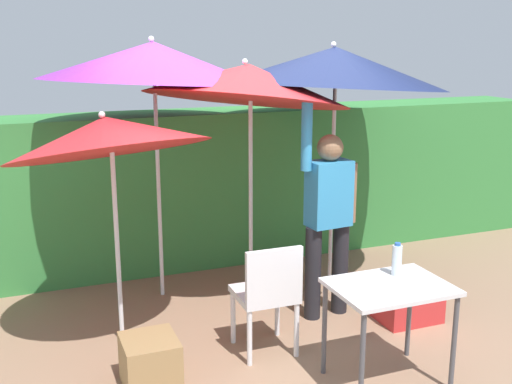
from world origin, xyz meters
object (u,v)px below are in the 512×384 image
Objects in this scene: umbrella_orange at (248,83)px; cooler_box at (407,299)px; umbrella_yellow at (107,135)px; umbrella_navy at (153,62)px; umbrella_rainbow at (334,67)px; crate_cardboard at (150,362)px; bottle_water at (397,260)px; folding_table at (390,297)px; person_vendor at (328,212)px; chair_plastic at (268,292)px.

cooler_box is at bearing -40.25° from umbrella_orange.
umbrella_navy is (0.54, 0.82, 0.49)m from umbrella_yellow.
umbrella_navy reaches higher than umbrella_rainbow.
crate_cardboard is 1.66× the size of bottle_water.
umbrella_rainbow is 2.11m from bottle_water.
folding_table is at bearing -77.63° from umbrella_orange.
umbrella_yellow is at bearing 175.34° from person_vendor.
person_vendor is 1.00m from bottle_water.
person_vendor is 1.02m from cooler_box.
bottle_water is (1.81, -1.14, -0.83)m from umbrella_yellow.
umbrella_yellow is at bearing 149.56° from chair_plastic.
umbrella_yellow is 2.86m from cooler_box.
bottle_water is at bearing -88.69° from person_vendor.
bottle_water is (-0.58, -0.66, 0.66)m from cooler_box.
umbrella_orange reaches higher than chair_plastic.
person_vendor is 7.83× the size of bottle_water.
umbrella_yellow is 1.94m from person_vendor.
bottle_water is at bearing -71.91° from umbrella_orange.
cooler_box is at bearing 48.04° from folding_table.
umbrella_navy reaches higher than folding_table.
umbrella_navy is 2.84m from folding_table.
bottle_water reaches higher than chair_plastic.
crate_cardboard is at bearing -148.71° from umbrella_rainbow.
cooler_box is at bearing 6.46° from crate_cardboard.
umbrella_rainbow reaches higher than folding_table.
umbrella_orange is 2.97× the size of folding_table.
umbrella_rainbow reaches higher than umbrella_orange.
folding_table is at bearing -95.88° from person_vendor.
person_vendor reaches higher than bottle_water.
chair_plastic is (0.50, -1.43, -1.66)m from umbrella_navy.
umbrella_yellow is 3.96× the size of cooler_box.
cooler_box is 1.10m from bottle_water.
folding_table is at bearing -134.45° from bottle_water.
folding_table is at bearing -19.24° from crate_cardboard.
crate_cardboard is at bearing -173.54° from cooler_box.
umbrella_rainbow is 2.37m from folding_table.
umbrella_rainbow is at bearing 45.04° from chair_plastic.
umbrella_rainbow is 2.70× the size of chair_plastic.
crate_cardboard is at bearing -134.68° from umbrella_orange.
bottle_water reaches higher than crate_cardboard.
umbrella_yellow reaches higher than folding_table.
umbrella_yellow is at bearing 142.35° from folding_table.
umbrella_navy is 6.09× the size of crate_cardboard.
umbrella_rainbow is at bearing 13.26° from umbrella_yellow.
umbrella_navy is (-0.74, 0.37, 0.17)m from umbrella_orange.
umbrella_orange reaches higher than umbrella_yellow.
chair_plastic is (1.04, -0.61, -1.16)m from umbrella_yellow.
umbrella_yellow reaches higher than chair_plastic.
umbrella_rainbow is at bearing -11.03° from umbrella_navy.
folding_table is (1.57, -0.55, 0.46)m from crate_cardboard.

